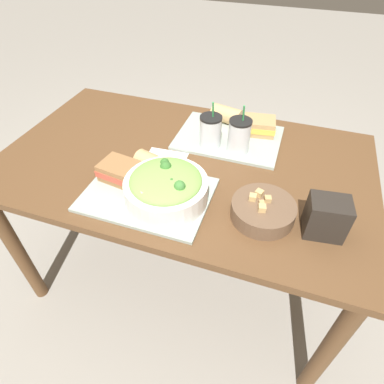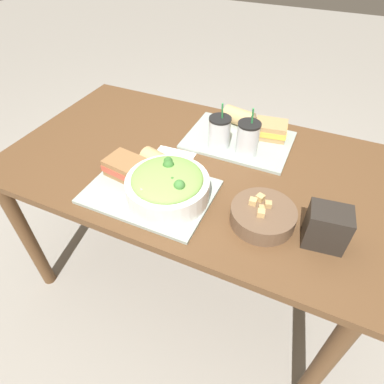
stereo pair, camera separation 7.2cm
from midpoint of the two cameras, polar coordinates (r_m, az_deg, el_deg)
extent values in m
plane|color=gray|center=(1.83, 0.93, -13.58)|extent=(12.00, 12.00, 0.00)
cube|color=brown|center=(1.28, 1.30, 5.16)|extent=(1.45, 0.87, 0.03)
cylinder|color=brown|center=(1.67, -26.22, -7.11)|extent=(0.06, 0.06, 0.73)
cylinder|color=brown|center=(1.31, 23.92, -26.19)|extent=(0.06, 0.06, 0.73)
cylinder|color=brown|center=(2.04, -11.99, 7.18)|extent=(0.06, 0.06, 0.73)
cylinder|color=brown|center=(1.77, 26.55, -3.86)|extent=(0.06, 0.06, 0.73)
cube|color=#99A89E|center=(1.12, -5.61, 0.01)|extent=(0.43, 0.31, 0.01)
cube|color=#99A89E|center=(1.39, 9.77, 9.05)|extent=(0.43, 0.31, 0.01)
cylinder|color=white|center=(1.06, -2.37, 0.55)|extent=(0.28, 0.28, 0.08)
ellipsoid|color=#7FB251|center=(1.03, -2.44, 2.35)|extent=(0.24, 0.24, 0.05)
sphere|color=#427F38|center=(0.98, -0.15, 1.12)|extent=(0.04, 0.04, 0.04)
sphere|color=#38702D|center=(1.07, -2.35, 5.39)|extent=(0.03, 0.03, 0.03)
sphere|color=#38702D|center=(1.05, -2.23, 4.70)|extent=(0.04, 0.04, 0.04)
sphere|color=#38702D|center=(1.00, -1.47, 2.00)|extent=(0.02, 0.02, 0.02)
cube|color=beige|center=(0.99, -5.45, 0.75)|extent=(0.06, 0.05, 0.01)
cube|color=beige|center=(1.03, -4.66, 2.82)|extent=(0.05, 0.06, 0.01)
cube|color=beige|center=(1.04, -1.72, 3.09)|extent=(0.04, 0.05, 0.01)
cylinder|color=brown|center=(1.04, 14.43, -4.15)|extent=(0.20, 0.20, 0.06)
cylinder|color=#5B2D19|center=(1.02, 14.63, -3.33)|extent=(0.18, 0.18, 0.01)
cube|color=tan|center=(1.01, 14.25, -2.88)|extent=(0.02, 0.02, 0.02)
cube|color=tan|center=(1.04, 13.99, -1.11)|extent=(0.03, 0.03, 0.02)
cube|color=tan|center=(0.99, 14.22, -3.78)|extent=(0.03, 0.03, 0.02)
cube|color=tan|center=(1.02, 12.78, -1.78)|extent=(0.02, 0.02, 0.02)
cube|color=tan|center=(1.03, 15.36, -2.26)|extent=(0.03, 0.03, 0.02)
cube|color=olive|center=(1.19, -9.79, 3.51)|extent=(0.15, 0.12, 0.02)
cube|color=#C64C38|center=(1.18, -9.91, 4.33)|extent=(0.16, 0.13, 0.02)
cube|color=olive|center=(1.17, -10.04, 5.18)|extent=(0.15, 0.12, 0.02)
cylinder|color=tan|center=(1.18, -4.17, 5.26)|extent=(0.15, 0.11, 0.07)
cylinder|color=beige|center=(1.14, -1.80, 4.02)|extent=(0.02, 0.07, 0.07)
cube|color=tan|center=(1.43, 15.06, 9.89)|extent=(0.14, 0.12, 0.02)
cube|color=#EFB742|center=(1.42, 15.22, 10.64)|extent=(0.15, 0.12, 0.02)
cube|color=tan|center=(1.41, 15.38, 11.39)|extent=(0.14, 0.12, 0.02)
cylinder|color=tan|center=(1.47, 9.76, 13.01)|extent=(0.15, 0.10, 0.07)
cylinder|color=beige|center=(1.45, 11.96, 12.17)|extent=(0.02, 0.07, 0.07)
cylinder|color=silver|center=(1.30, 6.50, 10.26)|extent=(0.09, 0.09, 0.12)
cylinder|color=black|center=(1.30, 6.47, 10.00)|extent=(0.08, 0.08, 0.10)
cylinder|color=black|center=(1.26, 6.73, 12.75)|extent=(0.09, 0.09, 0.01)
cylinder|color=green|center=(1.25, 7.13, 13.94)|extent=(0.01, 0.02, 0.07)
cylinder|color=silver|center=(1.27, 11.49, 9.07)|extent=(0.09, 0.09, 0.13)
cylinder|color=maroon|center=(1.28, 11.44, 8.79)|extent=(0.08, 0.08, 0.11)
cylinder|color=black|center=(1.24, 11.92, 11.69)|extent=(0.09, 0.09, 0.01)
cylinder|color=green|center=(1.22, 12.43, 12.88)|extent=(0.01, 0.02, 0.07)
cube|color=#28231E|center=(1.02, 24.73, -5.78)|extent=(0.13, 0.10, 0.13)
cube|color=white|center=(1.28, -1.80, 6.17)|extent=(0.17, 0.12, 0.00)
camera|label=1|loc=(0.04, -87.94, 1.91)|focal=30.00mm
camera|label=2|loc=(0.04, 92.06, -1.91)|focal=30.00mm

